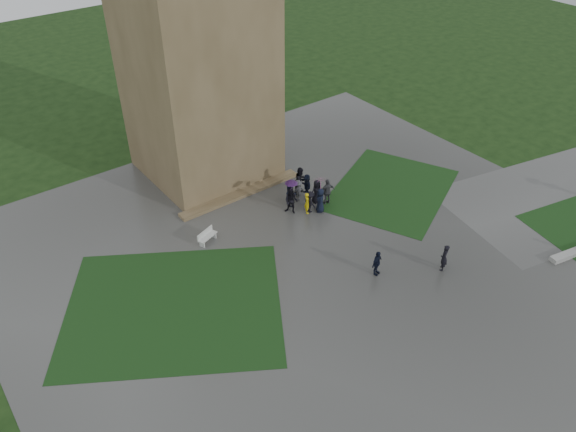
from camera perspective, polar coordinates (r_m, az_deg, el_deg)
ground at (r=31.07m, az=6.07°, el=-6.61°), size 120.00×120.00×0.00m
plaza at (r=32.15m, az=3.68°, el=-4.70°), size 34.00×34.00×0.02m
lawn_inset_left at (r=30.06m, az=-11.51°, el=-9.00°), size 14.10×13.46×0.01m
lawn_inset_right at (r=38.75m, az=10.43°, el=2.66°), size 11.12×10.15×0.01m
tower at (r=37.15m, az=-9.40°, el=16.77°), size 8.00×8.00×18.00m
tower_plinth at (r=37.61m, az=-4.81°, el=2.25°), size 9.00×0.80×0.22m
bench at (r=33.62m, az=-8.24°, el=-2.05°), size 1.41×0.86×0.78m
visitor_cluster at (r=36.06m, az=2.05°, el=2.58°), size 3.51×3.34×2.50m
pedestrian_mid at (r=31.21m, az=9.02°, el=-4.74°), size 1.01×0.74×1.54m
pedestrian_near at (r=32.27m, az=15.58°, el=-4.10°), size 0.72×0.68×1.65m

